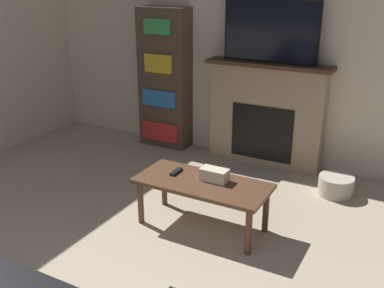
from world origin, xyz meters
The scene contains 8 objects.
wall_back centered at (0.00, 4.34, 1.35)m, with size 6.58×0.06×2.70m.
fireplace centered at (0.06, 4.20, 0.56)m, with size 1.33×0.28×1.11m.
tv centered at (0.06, 4.18, 1.42)m, with size 0.99×0.03×0.62m.
coffee_table centered at (0.09, 2.66, 0.35)m, with size 1.07×0.49×0.41m.
tissue_box centered at (0.16, 2.73, 0.46)m, with size 0.22×0.12×0.10m.
remote_control centered at (-0.18, 2.70, 0.42)m, with size 0.04×0.15×0.02m.
bookshelf centered at (-1.20, 4.18, 0.81)m, with size 0.60×0.29×1.62m.
storage_basket centered at (0.92, 3.78, 0.09)m, with size 0.32×0.32×0.18m.
Camera 1 is at (1.56, -0.21, 1.94)m, focal length 42.00 mm.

